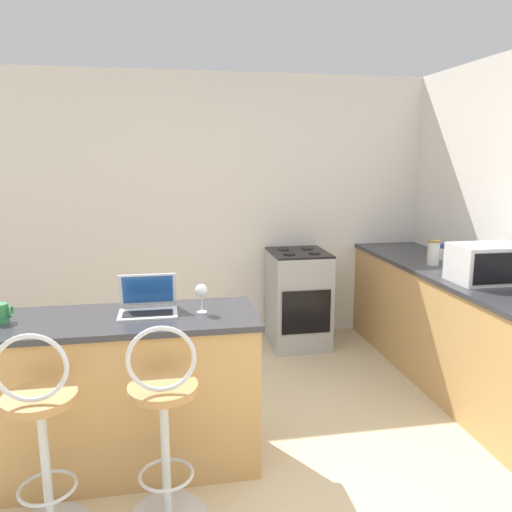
{
  "coord_description": "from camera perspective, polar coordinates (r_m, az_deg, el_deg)",
  "views": [
    {
      "loc": [
        -0.31,
        -2.08,
        1.82
      ],
      "look_at": [
        0.39,
        1.81,
        1.03
      ],
      "focal_mm": 35.0,
      "sensor_mm": 36.0,
      "label": 1
    }
  ],
  "objects": [
    {
      "name": "counter_right",
      "position": [
        4.15,
        23.64,
        -8.7
      ],
      "size": [
        0.67,
        3.3,
        0.93
      ],
      "color": "tan",
      "rests_on": "ground_plane"
    },
    {
      "name": "bar_stool_far",
      "position": [
        2.62,
        -10.42,
        -18.89
      ],
      "size": [
        0.4,
        0.4,
        1.07
      ],
      "color": "silver",
      "rests_on": "ground_plane"
    },
    {
      "name": "mug_blue",
      "position": [
        4.92,
        20.4,
        0.72
      ],
      "size": [
        0.1,
        0.08,
        0.1
      ],
      "color": "#2D51AD",
      "rests_on": "counter_right"
    },
    {
      "name": "mug_white",
      "position": [
        4.68,
        20.34,
        0.18
      ],
      "size": [
        0.09,
        0.08,
        0.09
      ],
      "color": "white",
      "rests_on": "counter_right"
    },
    {
      "name": "stove_range",
      "position": [
        4.89,
        4.81,
        -4.83
      ],
      "size": [
        0.54,
        0.61,
        0.94
      ],
      "color": "#9EA3A8",
      "rests_on": "ground_plane"
    },
    {
      "name": "bar_stool_near",
      "position": [
        2.69,
        -23.23,
        -18.82
      ],
      "size": [
        0.4,
        0.4,
        1.07
      ],
      "color": "silver",
      "rests_on": "ground_plane"
    },
    {
      "name": "wall_back",
      "position": [
        4.92,
        -6.56,
        5.18
      ],
      "size": [
        12.0,
        0.06,
        2.6
      ],
      "color": "silver",
      "rests_on": "ground_plane"
    },
    {
      "name": "wine_glass_short",
      "position": [
        2.9,
        -6.25,
        -4.07
      ],
      "size": [
        0.08,
        0.08,
        0.17
      ],
      "color": "silver",
      "rests_on": "breakfast_bar"
    },
    {
      "name": "laptop",
      "position": [
        2.98,
        -12.25,
        -5.25
      ],
      "size": [
        0.33,
        0.26,
        0.22
      ],
      "color": "silver",
      "rests_on": "breakfast_bar"
    },
    {
      "name": "microwave",
      "position": [
        3.95,
        24.89,
        -0.77
      ],
      "size": [
        0.48,
        0.34,
        0.27
      ],
      "color": "silver",
      "rests_on": "counter_right"
    },
    {
      "name": "breakfast_bar",
      "position": [
        3.11,
        -15.76,
        -14.89
      ],
      "size": [
        1.65,
        0.59,
        0.93
      ],
      "color": "tan",
      "rests_on": "ground_plane"
    },
    {
      "name": "mug_green",
      "position": [
        3.07,
        -27.06,
        -5.82
      ],
      "size": [
        0.1,
        0.08,
        0.1
      ],
      "color": "#338447",
      "rests_on": "breakfast_bar"
    },
    {
      "name": "storage_jar",
      "position": [
        4.42,
        19.62,
        0.41
      ],
      "size": [
        0.1,
        0.1,
        0.21
      ],
      "color": "silver",
      "rests_on": "counter_right"
    }
  ]
}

